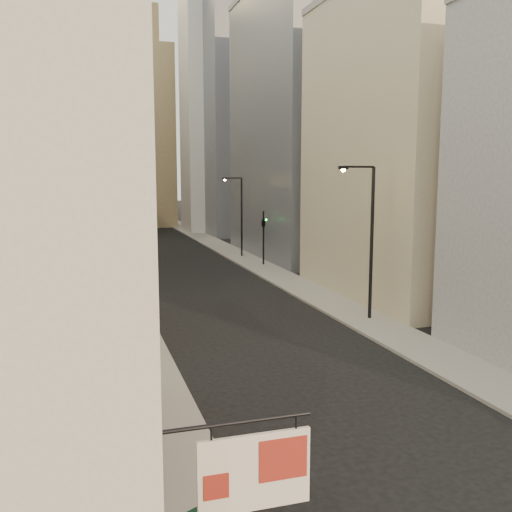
# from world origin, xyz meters

# --- Properties ---
(sidewalk_left) EXTENTS (3.00, 140.00, 0.15)m
(sidewalk_left) POSITION_xyz_m (-6.50, 55.00, 0.07)
(sidewalk_left) COLOR gray
(sidewalk_left) RESTS_ON ground
(sidewalk_right) EXTENTS (3.00, 140.00, 0.15)m
(sidewalk_right) POSITION_xyz_m (6.50, 55.00, 0.07)
(sidewalk_right) COLOR gray
(sidewalk_right) RESTS_ON ground
(left_bldg_beige) EXTENTS (8.00, 12.00, 16.00)m
(left_bldg_beige) POSITION_xyz_m (-12.00, 26.00, 8.00)
(left_bldg_beige) COLOR #BAAF8F
(left_bldg_beige) RESTS_ON ground
(left_bldg_grey) EXTENTS (8.00, 16.00, 20.00)m
(left_bldg_grey) POSITION_xyz_m (-12.00, 42.00, 10.00)
(left_bldg_grey) COLOR gray
(left_bldg_grey) RESTS_ON ground
(left_bldg_tan) EXTENTS (8.00, 18.00, 17.00)m
(left_bldg_tan) POSITION_xyz_m (-12.00, 60.00, 8.50)
(left_bldg_tan) COLOR #927B53
(left_bldg_tan) RESTS_ON ground
(left_bldg_wingrid) EXTENTS (8.00, 20.00, 24.00)m
(left_bldg_wingrid) POSITION_xyz_m (-12.00, 80.00, 12.00)
(left_bldg_wingrid) COLOR gray
(left_bldg_wingrid) RESTS_ON ground
(right_bldg_beige) EXTENTS (8.00, 16.00, 20.00)m
(right_bldg_beige) POSITION_xyz_m (12.00, 30.00, 10.00)
(right_bldg_beige) COLOR #BAAF8F
(right_bldg_beige) RESTS_ON ground
(right_bldg_wingrid) EXTENTS (8.00, 20.00, 26.00)m
(right_bldg_wingrid) POSITION_xyz_m (12.00, 50.00, 13.00)
(right_bldg_wingrid) COLOR gray
(right_bldg_wingrid) RESTS_ON ground
(highrise) EXTENTS (21.00, 23.00, 51.20)m
(highrise) POSITION_xyz_m (18.00, 78.00, 25.66)
(highrise) COLOR gray
(highrise) RESTS_ON ground
(clock_tower) EXTENTS (14.00, 14.00, 44.90)m
(clock_tower) POSITION_xyz_m (-1.00, 92.00, 17.63)
(clock_tower) COLOR #927B53
(clock_tower) RESTS_ON ground
(white_tower) EXTENTS (8.00, 8.00, 41.50)m
(white_tower) POSITION_xyz_m (10.00, 78.00, 18.61)
(white_tower) COLOR silver
(white_tower) RESTS_ON ground
(streetlamp_mid) EXTENTS (2.27, 0.39, 8.67)m
(streetlamp_mid) POSITION_xyz_m (6.59, 24.20, 4.95)
(streetlamp_mid) COLOR black
(streetlamp_mid) RESTS_ON ground
(streetlamp_far) EXTENTS (2.08, 0.40, 7.93)m
(streetlamp_far) POSITION_xyz_m (6.46, 50.42, 4.53)
(streetlamp_far) COLOR black
(streetlamp_far) RESTS_ON ground
(traffic_light_left) EXTENTS (0.57, 0.48, 5.00)m
(traffic_light_left) POSITION_xyz_m (-6.63, 42.42, 3.56)
(traffic_light_left) COLOR black
(traffic_light_left) RESTS_ON ground
(traffic_light_right) EXTENTS (0.71, 0.71, 5.00)m
(traffic_light_right) POSITION_xyz_m (7.04, 44.53, 3.81)
(traffic_light_right) COLOR black
(traffic_light_right) RESTS_ON ground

